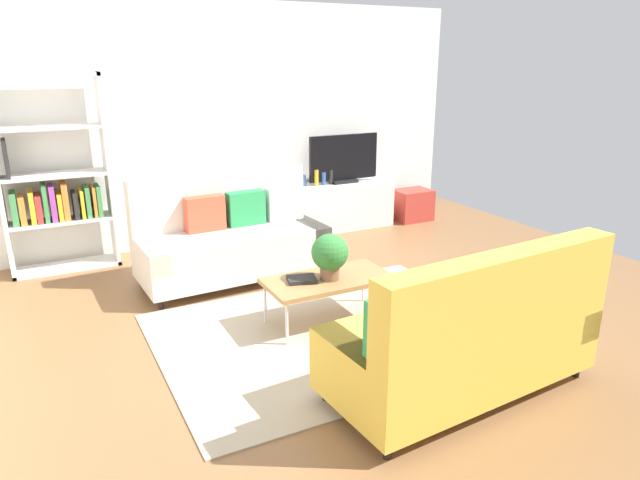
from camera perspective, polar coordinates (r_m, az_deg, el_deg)
The scene contains 16 objects.
ground_plane at distance 5.19m, azimuth 1.35°, elevation -7.73°, with size 7.68×7.68×0.00m, color brown.
wall_far at distance 7.31m, azimuth -9.37°, elevation 11.34°, with size 6.40×0.12×2.90m, color white.
area_rug at distance 4.92m, azimuth 1.41°, elevation -9.16°, with size 2.90×2.20×0.01m, color tan.
couch_beige at distance 6.01m, azimuth -8.89°, elevation 0.30°, with size 1.94×0.93×1.10m.
couch_green at distance 4.01m, azimuth 14.38°, elevation -9.30°, with size 1.95×0.97×1.10m.
coffee_table at distance 4.94m, azimuth 0.84°, elevation -4.10°, with size 1.10×0.56×0.42m.
tv_console at distance 7.79m, azimuth 2.25°, elevation 3.49°, with size 1.40×0.44×0.64m, color silver.
tv at distance 7.65m, azimuth 2.38°, elevation 8.06°, with size 1.00×0.20×0.64m.
bookshelf at distance 6.71m, azimuth -25.03°, elevation 5.07°, with size 1.10×0.36×2.10m.
storage_trunk at distance 8.32m, azimuth 9.20°, elevation 3.48°, with size 0.52×0.40×0.44m, color #B2382D.
potted_plant at distance 4.83m, azimuth 0.99°, elevation -1.42°, with size 0.32×0.32×0.40m.
table_book_0 at distance 4.85m, azimuth -1.84°, elevation -3.95°, with size 0.24×0.18×0.04m, color #262626.
vase_0 at distance 7.49m, azimuth -1.80°, elevation 5.98°, with size 0.10×0.10×0.14m, color #4C72B2.
bottle_0 at distance 7.47m, azimuth -0.38°, elevation 6.24°, with size 0.06×0.06×0.21m, color gold.
bottle_1 at distance 7.52m, azimuth 0.36°, elevation 6.15°, with size 0.06×0.06×0.17m, color #3359B2.
bottle_2 at distance 7.57m, azimuth 1.08°, elevation 6.32°, with size 0.05×0.05×0.19m, color #262626.
Camera 1 is at (-2.26, -4.11, 2.22)m, focal length 32.00 mm.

